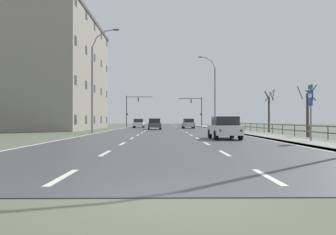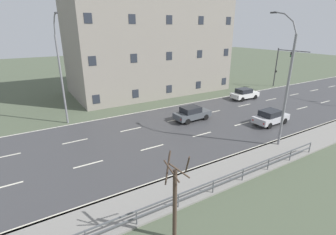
{
  "view_description": "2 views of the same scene",
  "coord_description": "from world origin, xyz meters",
  "px_view_note": "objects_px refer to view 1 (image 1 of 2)",
  "views": [
    {
      "loc": [
        -0.03,
        -5.55,
        1.31
      ],
      "look_at": [
        0.86,
        69.86,
        1.96
      ],
      "focal_mm": 35.45,
      "sensor_mm": 36.0,
      "label": 1
    },
    {
      "loc": [
        19.4,
        25.71,
        9.67
      ],
      "look_at": [
        0.0,
        37.38,
        1.47
      ],
      "focal_mm": 26.56,
      "sensor_mm": 36.0,
      "label": 2
    }
  ],
  "objects_px": {
    "traffic_signal_left": "(131,106)",
    "street_lamp_midground": "(214,94)",
    "car_distant": "(225,128)",
    "street_lamp_left_bank": "(94,82)",
    "highway_sign": "(311,105)",
    "car_far_left": "(155,124)",
    "traffic_signal_right": "(197,107)",
    "brick_building": "(53,74)",
    "car_near_left": "(139,123)",
    "car_far_right": "(188,123)"
  },
  "relations": [
    {
      "from": "car_near_left",
      "to": "highway_sign",
      "type": "bearing_deg",
      "value": -70.98
    },
    {
      "from": "highway_sign",
      "to": "street_lamp_midground",
      "type": "bearing_deg",
      "value": 91.78
    },
    {
      "from": "highway_sign",
      "to": "brick_building",
      "type": "bearing_deg",
      "value": 129.4
    },
    {
      "from": "street_lamp_midground",
      "to": "car_far_left",
      "type": "height_order",
      "value": "street_lamp_midground"
    },
    {
      "from": "car_near_left",
      "to": "car_far_right",
      "type": "distance_m",
      "value": 9.8
    },
    {
      "from": "street_lamp_midground",
      "to": "traffic_signal_left",
      "type": "height_order",
      "value": "street_lamp_midground"
    },
    {
      "from": "street_lamp_left_bank",
      "to": "traffic_signal_right",
      "type": "xyz_separation_m",
      "value": [
        14.41,
        34.88,
        -1.28
      ]
    },
    {
      "from": "car_distant",
      "to": "car_far_left",
      "type": "relative_size",
      "value": 0.99
    },
    {
      "from": "street_lamp_midground",
      "to": "brick_building",
      "type": "height_order",
      "value": "brick_building"
    },
    {
      "from": "traffic_signal_left",
      "to": "car_far_left",
      "type": "bearing_deg",
      "value": -76.22
    },
    {
      "from": "street_lamp_midground",
      "to": "brick_building",
      "type": "xyz_separation_m",
      "value": [
        -24.05,
        -0.19,
        2.88
      ]
    },
    {
      "from": "traffic_signal_left",
      "to": "car_distant",
      "type": "height_order",
      "value": "traffic_signal_left"
    },
    {
      "from": "street_lamp_left_bank",
      "to": "car_near_left",
      "type": "distance_m",
      "value": 24.12
    },
    {
      "from": "street_lamp_midground",
      "to": "traffic_signal_right",
      "type": "xyz_separation_m",
      "value": [
        -0.43,
        20.2,
        -1.28
      ]
    },
    {
      "from": "car_distant",
      "to": "brick_building",
      "type": "distance_m",
      "value": 34.4
    },
    {
      "from": "traffic_signal_right",
      "to": "car_far_left",
      "type": "relative_size",
      "value": 1.48
    },
    {
      "from": "street_lamp_midground",
      "to": "car_far_left",
      "type": "distance_m",
      "value": 10.29
    },
    {
      "from": "street_lamp_left_bank",
      "to": "traffic_signal_left",
      "type": "height_order",
      "value": "street_lamp_left_bank"
    },
    {
      "from": "street_lamp_midground",
      "to": "car_far_right",
      "type": "xyz_separation_m",
      "value": [
        -3.58,
        3.7,
        -4.53
      ]
    },
    {
      "from": "highway_sign",
      "to": "car_near_left",
      "type": "height_order",
      "value": "highway_sign"
    },
    {
      "from": "traffic_signal_left",
      "to": "car_far_left",
      "type": "xyz_separation_m",
      "value": [
        5.52,
        -22.49,
        -3.46
      ]
    },
    {
      "from": "street_lamp_left_bank",
      "to": "traffic_signal_right",
      "type": "distance_m",
      "value": 37.76
    },
    {
      "from": "traffic_signal_left",
      "to": "car_near_left",
      "type": "height_order",
      "value": "traffic_signal_left"
    },
    {
      "from": "highway_sign",
      "to": "car_far_right",
      "type": "height_order",
      "value": "highway_sign"
    },
    {
      "from": "car_distant",
      "to": "traffic_signal_left",
      "type": "bearing_deg",
      "value": 102.28
    },
    {
      "from": "traffic_signal_left",
      "to": "street_lamp_midground",
      "type": "bearing_deg",
      "value": -54.03
    },
    {
      "from": "street_lamp_midground",
      "to": "street_lamp_left_bank",
      "type": "distance_m",
      "value": 20.87
    },
    {
      "from": "street_lamp_left_bank",
      "to": "brick_building",
      "type": "distance_m",
      "value": 17.42
    },
    {
      "from": "street_lamp_midground",
      "to": "car_near_left",
      "type": "xyz_separation_m",
      "value": [
        -11.93,
        8.83,
        -4.53
      ]
    },
    {
      "from": "car_distant",
      "to": "car_far_left",
      "type": "bearing_deg",
      "value": 101.96
    },
    {
      "from": "street_lamp_midground",
      "to": "car_distant",
      "type": "distance_m",
      "value": 27.16
    },
    {
      "from": "traffic_signal_right",
      "to": "traffic_signal_left",
      "type": "distance_m",
      "value": 13.92
    },
    {
      "from": "brick_building",
      "to": "street_lamp_left_bank",
      "type": "bearing_deg",
      "value": -57.54
    },
    {
      "from": "traffic_signal_left",
      "to": "car_distant",
      "type": "relative_size",
      "value": 1.57
    },
    {
      "from": "street_lamp_left_bank",
      "to": "traffic_signal_left",
      "type": "relative_size",
      "value": 1.69
    },
    {
      "from": "traffic_signal_right",
      "to": "car_far_right",
      "type": "bearing_deg",
      "value": -100.8
    },
    {
      "from": "street_lamp_left_bank",
      "to": "highway_sign",
      "type": "height_order",
      "value": "street_lamp_left_bank"
    },
    {
      "from": "street_lamp_midground",
      "to": "highway_sign",
      "type": "distance_m",
      "value": 30.82
    },
    {
      "from": "traffic_signal_left",
      "to": "car_near_left",
      "type": "bearing_deg",
      "value": -77.59
    },
    {
      "from": "car_near_left",
      "to": "car_distant",
      "type": "bearing_deg",
      "value": -75.31
    },
    {
      "from": "highway_sign",
      "to": "traffic_signal_left",
      "type": "xyz_separation_m",
      "value": [
        -15.29,
        50.4,
        2.1
      ]
    },
    {
      "from": "traffic_signal_right",
      "to": "car_far_left",
      "type": "height_order",
      "value": "traffic_signal_right"
    },
    {
      "from": "street_lamp_midground",
      "to": "street_lamp_left_bank",
      "type": "xyz_separation_m",
      "value": [
        -14.84,
        -14.68,
        -0.0
      ]
    },
    {
      "from": "car_near_left",
      "to": "car_far_right",
      "type": "height_order",
      "value": "same"
    },
    {
      "from": "traffic_signal_left",
      "to": "car_far_left",
      "type": "height_order",
      "value": "traffic_signal_left"
    },
    {
      "from": "car_near_left",
      "to": "car_far_right",
      "type": "xyz_separation_m",
      "value": [
        8.35,
        -5.13,
        0.0
      ]
    },
    {
      "from": "brick_building",
      "to": "street_lamp_midground",
      "type": "bearing_deg",
      "value": 0.45
    },
    {
      "from": "street_lamp_left_bank",
      "to": "car_far_left",
      "type": "xyz_separation_m",
      "value": [
        6.01,
        11.95,
        -4.52
      ]
    },
    {
      "from": "street_lamp_left_bank",
      "to": "highway_sign",
      "type": "distance_m",
      "value": 22.67
    },
    {
      "from": "street_lamp_midground",
      "to": "street_lamp_left_bank",
      "type": "relative_size",
      "value": 0.99
    }
  ]
}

